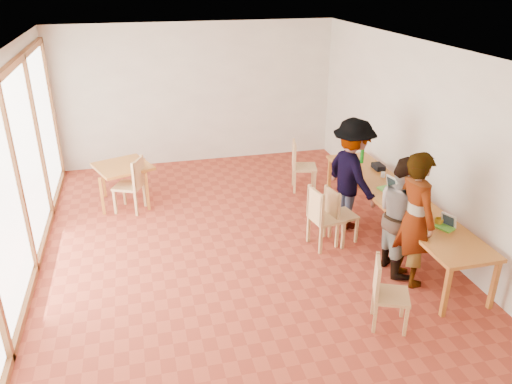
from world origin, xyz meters
TOP-DOWN VIEW (x-y plane):
  - ground at (0.00, 0.00)m, footprint 8.00×8.00m
  - wall_back at (0.00, 4.00)m, footprint 6.00×0.10m
  - wall_front at (0.00, -4.00)m, footprint 6.00×0.10m
  - wall_right at (3.00, 0.00)m, footprint 0.10×8.00m
  - window_wall at (-2.96, 0.00)m, footprint 0.10×8.00m
  - ceiling at (0.00, 0.00)m, footprint 6.00×8.00m
  - communal_table at (2.50, -0.35)m, footprint 0.80×4.00m
  - side_table at (-1.65, 2.05)m, footprint 0.90×0.90m
  - chair_near at (1.33, -2.24)m, footprint 0.55×0.55m
  - chair_mid at (1.56, -0.19)m, footprint 0.49×0.49m
  - chair_far at (1.26, -0.30)m, footprint 0.52×0.52m
  - chair_empty at (1.64, 1.88)m, footprint 0.55×0.55m
  - chair_spare at (-1.48, 1.68)m, footprint 0.61×0.61m
  - person_near at (2.14, -1.44)m, footprint 0.54×0.74m
  - person_mid at (2.14, -1.13)m, footprint 0.68×0.85m
  - person_far at (1.98, 0.25)m, footprint 0.88×1.30m
  - laptop_near at (2.64, -1.44)m, footprint 0.28×0.29m
  - laptop_mid at (2.49, -0.55)m, footprint 0.22×0.26m
  - laptop_far at (2.49, -0.10)m, footprint 0.28×0.30m
  - yellow_mug at (2.59, -1.33)m, footprint 0.15×0.15m
  - green_bottle at (2.58, 1.13)m, footprint 0.07×0.07m
  - clear_glass at (2.64, 0.41)m, footprint 0.07×0.07m
  - condiment_cup at (2.53, 1.33)m, footprint 0.08×0.08m
  - pink_phone at (2.26, 1.03)m, footprint 0.05×0.10m
  - black_pouch at (2.73, 0.77)m, footprint 0.16×0.26m

SIDE VIEW (x-z plane):
  - ground at x=0.00m, z-range 0.00..0.00m
  - chair_near at x=1.33m, z-range 0.31..0.79m
  - chair_mid at x=1.56m, z-range 0.32..0.80m
  - chair_empty at x=1.64m, z-range 0.34..0.85m
  - chair_far at x=1.26m, z-range 0.34..0.87m
  - chair_spare at x=-1.48m, z-range 0.34..0.87m
  - side_table at x=-1.65m, z-range 0.29..1.04m
  - communal_table at x=2.50m, z-range 0.33..1.08m
  - pink_phone at x=2.26m, z-range 0.75..0.76m
  - condiment_cup at x=2.53m, z-range 0.75..0.81m
  - clear_glass at x=2.64m, z-range 0.75..0.84m
  - black_pouch at x=2.73m, z-range 0.75..0.84m
  - yellow_mug at x=2.59m, z-range 0.75..0.85m
  - laptop_near at x=2.64m, z-range 0.71..0.90m
  - laptop_mid at x=2.49m, z-range 0.70..0.91m
  - laptop_far at x=2.49m, z-range 0.70..0.92m
  - person_mid at x=2.14m, z-range 0.00..1.70m
  - green_bottle at x=2.58m, z-range 0.75..1.03m
  - person_far at x=1.98m, z-range 0.00..1.86m
  - person_near at x=2.14m, z-range 0.00..1.89m
  - wall_back at x=0.00m, z-range 0.00..3.00m
  - wall_front at x=0.00m, z-range 0.00..3.00m
  - wall_right at x=3.00m, z-range 0.00..3.00m
  - window_wall at x=-2.96m, z-range 0.00..3.00m
  - ceiling at x=0.00m, z-range 3.00..3.04m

